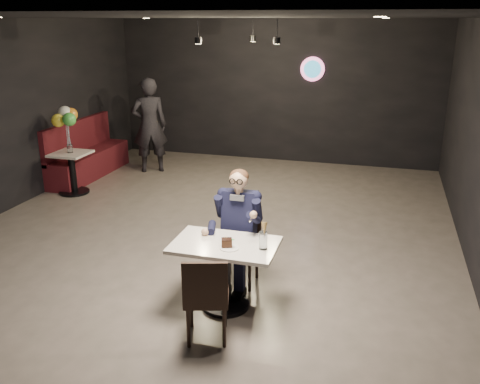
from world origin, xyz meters
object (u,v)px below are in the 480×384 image
(main_table, at_px, (225,275))
(booth_bench, at_px, (88,149))
(chair_far, at_px, (239,247))
(seated_man, at_px, (239,226))
(side_table, at_px, (73,173))
(sundae_glass, at_px, (263,241))
(balloon_vase, at_px, (70,148))
(passerby, at_px, (150,125))
(chair_near, at_px, (207,295))

(main_table, relative_size, booth_bench, 0.49)
(chair_far, height_order, seated_man, seated_man)
(seated_man, height_order, side_table, seated_man)
(chair_far, xyz_separation_m, sundae_glass, (0.42, -0.58, 0.38))
(seated_man, height_order, sundae_glass, seated_man)
(booth_bench, height_order, balloon_vase, booth_bench)
(side_table, relative_size, passerby, 0.40)
(balloon_vase, bearing_deg, chair_far, -31.90)
(chair_far, relative_size, seated_man, 0.64)
(seated_man, bearing_deg, passerby, 127.04)
(chair_far, bearing_deg, main_table, -90.00)
(chair_near, height_order, seated_man, seated_man)
(side_table, bearing_deg, balloon_vase, 0.00)
(main_table, distance_m, sundae_glass, 0.63)
(balloon_vase, distance_m, passerby, 1.84)
(chair_near, xyz_separation_m, passerby, (-3.05, 5.17, 0.49))
(chair_far, distance_m, side_table, 4.46)
(chair_far, height_order, side_table, chair_far)
(chair_near, bearing_deg, passerby, 104.03)
(main_table, relative_size, side_table, 1.45)
(side_table, bearing_deg, chair_far, -31.90)
(seated_man, relative_size, passerby, 0.76)
(chair_near, bearing_deg, sundae_glass, 36.86)
(sundae_glass, xyz_separation_m, balloon_vase, (-4.20, 2.93, -0.02))
(chair_far, distance_m, booth_bench, 5.29)
(chair_far, height_order, balloon_vase, chair_far)
(chair_far, height_order, passerby, passerby)
(sundae_glass, height_order, balloon_vase, sundae_glass)
(seated_man, height_order, passerby, passerby)
(seated_man, relative_size, balloon_vase, 9.75)
(chair_far, xyz_separation_m, side_table, (-3.78, 2.35, -0.08))
(booth_bench, bearing_deg, sundae_glass, -41.13)
(passerby, bearing_deg, sundae_glass, 97.80)
(seated_man, bearing_deg, chair_near, -90.00)
(main_table, relative_size, seated_man, 0.76)
(main_table, height_order, seated_man, seated_man)
(seated_man, relative_size, side_table, 1.90)
(sundae_glass, bearing_deg, chair_near, -126.67)
(chair_near, bearing_deg, chair_far, 73.53)
(main_table, bearing_deg, side_table, 142.49)
(main_table, xyz_separation_m, side_table, (-3.78, 2.90, 0.00))
(side_table, bearing_deg, chair_near, -42.69)
(chair_far, bearing_deg, side_table, 148.10)
(main_table, relative_size, sundae_glass, 5.86)
(chair_far, relative_size, balloon_vase, 6.23)
(side_table, bearing_deg, booth_bench, 106.70)
(chair_far, xyz_separation_m, seated_man, (-0.00, 0.00, 0.26))
(seated_man, relative_size, booth_bench, 0.65)
(main_table, relative_size, chair_near, 1.20)
(chair_far, distance_m, chair_near, 1.14)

